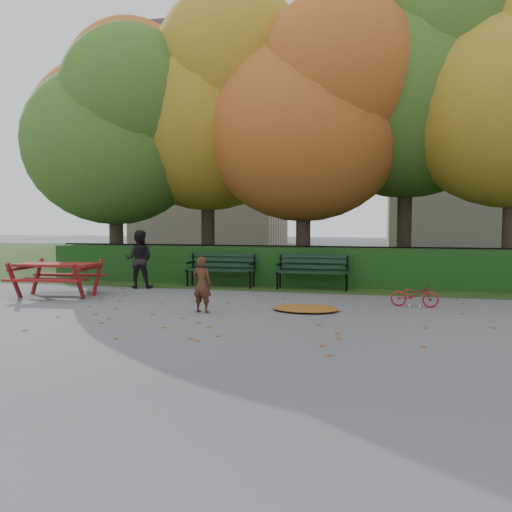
% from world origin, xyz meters
% --- Properties ---
extents(ground, '(90.00, 90.00, 0.00)m').
position_xyz_m(ground, '(0.00, 0.00, 0.00)').
color(ground, slate).
rests_on(ground, ground).
extents(grass_strip, '(90.00, 90.00, 0.00)m').
position_xyz_m(grass_strip, '(0.00, 14.00, 0.01)').
color(grass_strip, '#1D3210').
rests_on(grass_strip, ground).
extents(building_left, '(10.00, 7.00, 15.00)m').
position_xyz_m(building_left, '(-9.00, 26.00, 7.50)').
color(building_left, '#B2A18E').
rests_on(building_left, ground).
extents(building_right, '(9.00, 6.00, 12.00)m').
position_xyz_m(building_right, '(8.00, 28.00, 6.00)').
color(building_right, '#B2A18E').
rests_on(building_right, ground).
extents(hedge, '(13.00, 0.90, 1.00)m').
position_xyz_m(hedge, '(0.00, 4.50, 0.50)').
color(hedge, black).
rests_on(hedge, ground).
extents(iron_fence, '(14.00, 0.04, 1.02)m').
position_xyz_m(iron_fence, '(0.00, 5.30, 0.54)').
color(iron_fence, black).
rests_on(iron_fence, ground).
extents(tree_a, '(5.88, 5.60, 7.48)m').
position_xyz_m(tree_a, '(-5.19, 5.58, 4.52)').
color(tree_a, black).
rests_on(tree_a, ground).
extents(tree_b, '(6.72, 6.40, 8.79)m').
position_xyz_m(tree_b, '(-2.44, 6.75, 5.40)').
color(tree_b, black).
rests_on(tree_b, ground).
extents(tree_c, '(6.30, 6.00, 8.00)m').
position_xyz_m(tree_c, '(0.83, 5.96, 4.82)').
color(tree_c, black).
rests_on(tree_c, ground).
extents(tree_d, '(7.14, 6.80, 9.58)m').
position_xyz_m(tree_d, '(3.88, 7.23, 5.98)').
color(tree_d, black).
rests_on(tree_d, ground).
extents(tree_f, '(6.93, 6.60, 9.19)m').
position_xyz_m(tree_f, '(-7.13, 9.24, 5.69)').
color(tree_f, black).
rests_on(tree_f, ground).
extents(bench_left, '(1.80, 0.57, 0.88)m').
position_xyz_m(bench_left, '(-1.30, 3.70, 0.52)').
color(bench_left, black).
rests_on(bench_left, ground).
extents(bench_right, '(1.80, 0.57, 0.88)m').
position_xyz_m(bench_right, '(1.10, 3.70, 0.52)').
color(bench_right, black).
rests_on(bench_right, ground).
extents(picnic_table, '(1.88, 1.57, 0.86)m').
position_xyz_m(picnic_table, '(-4.44, 1.16, 0.59)').
color(picnic_table, maroon).
rests_on(picnic_table, ground).
extents(leaf_pile, '(1.35, 1.00, 0.09)m').
position_xyz_m(leaf_pile, '(1.34, 0.64, 0.04)').
color(leaf_pile, brown).
rests_on(leaf_pile, ground).
extents(leaf_scatter, '(9.00, 5.70, 0.01)m').
position_xyz_m(leaf_scatter, '(0.00, 0.30, 0.01)').
color(leaf_scatter, brown).
rests_on(leaf_scatter, ground).
extents(child, '(0.42, 0.31, 1.05)m').
position_xyz_m(child, '(-0.53, 0.01, 0.53)').
color(child, '#432415').
rests_on(child, ground).
extents(adult, '(0.82, 0.70, 1.48)m').
position_xyz_m(adult, '(-3.26, 2.90, 0.74)').
color(adult, black).
rests_on(adult, ground).
extents(bicycle, '(0.94, 0.37, 0.49)m').
position_xyz_m(bicycle, '(3.40, 1.59, 0.24)').
color(bicycle, '#A60F23').
rests_on(bicycle, ground).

